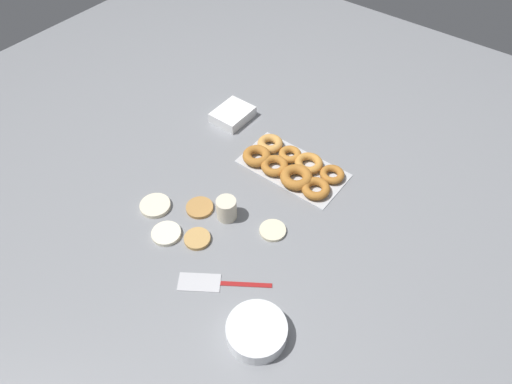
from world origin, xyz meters
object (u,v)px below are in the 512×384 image
(pancake_3, at_px, (155,206))
(batter_bowl, at_px, (257,331))
(container_stack, at_px, (233,115))
(spatula, at_px, (210,283))
(pancake_4, at_px, (166,234))
(pancake_2, at_px, (197,239))
(donut_tray, at_px, (291,166))
(pancake_0, at_px, (200,208))
(pancake_1, at_px, (273,230))
(paper_cup, at_px, (226,209))

(pancake_3, xyz_separation_m, batter_bowl, (-0.54, 0.15, 0.02))
(container_stack, relative_size, spatula, 0.61)
(container_stack, distance_m, spatula, 0.75)
(pancake_4, bearing_deg, batter_bowl, 168.02)
(pancake_3, bearing_deg, spatula, 162.24)
(pancake_2, relative_size, donut_tray, 0.22)
(pancake_3, relative_size, spatula, 0.41)
(pancake_0, bearing_deg, pancake_1, -163.04)
(batter_bowl, height_order, paper_cup, paper_cup)
(batter_bowl, bearing_deg, spatula, -11.94)
(container_stack, relative_size, paper_cup, 1.98)
(pancake_0, xyz_separation_m, pancake_2, (-0.08, 0.10, 0.00))
(paper_cup, bearing_deg, batter_bowl, 140.75)
(pancake_1, relative_size, batter_bowl, 0.52)
(container_stack, bearing_deg, paper_cup, 127.14)
(pancake_1, height_order, pancake_4, pancake_4)
(pancake_4, height_order, batter_bowl, batter_bowl)
(pancake_0, relative_size, spatula, 0.37)
(pancake_1, bearing_deg, container_stack, -37.71)
(pancake_2, xyz_separation_m, pancake_3, (0.20, -0.01, 0.00))
(pancake_1, bearing_deg, batter_bowl, 118.67)
(pancake_0, relative_size, donut_tray, 0.24)
(batter_bowl, distance_m, paper_cup, 0.42)
(pancake_2, xyz_separation_m, container_stack, (0.29, -0.53, 0.01))
(pancake_3, distance_m, pancake_4, 0.13)
(container_stack, xyz_separation_m, paper_cup, (-0.30, 0.40, 0.02))
(pancake_0, relative_size, pancake_4, 0.97)
(pancake_3, distance_m, batter_bowl, 0.56)
(pancake_2, bearing_deg, donut_tray, -97.73)
(pancake_1, bearing_deg, spatula, 82.22)
(pancake_1, xyz_separation_m, paper_cup, (0.16, 0.04, 0.03))
(pancake_3, relative_size, container_stack, 0.67)
(donut_tray, height_order, spatula, donut_tray)
(pancake_3, height_order, container_stack, container_stack)
(pancake_1, height_order, batter_bowl, batter_bowl)
(paper_cup, distance_m, spatula, 0.25)
(pancake_2, relative_size, pancake_4, 0.89)
(spatula, bearing_deg, pancake_4, -46.33)
(container_stack, height_order, spatula, container_stack)
(pancake_0, distance_m, pancake_2, 0.13)
(donut_tray, xyz_separation_m, container_stack, (0.35, -0.09, 0.00))
(pancake_4, bearing_deg, pancake_3, -28.26)
(pancake_0, relative_size, pancake_1, 1.06)
(pancake_2, relative_size, paper_cup, 1.09)
(pancake_4, relative_size, container_stack, 0.62)
(pancake_4, distance_m, spatula, 0.23)
(pancake_2, bearing_deg, spatula, 145.05)
(spatula, bearing_deg, pancake_2, -69.27)
(container_stack, bearing_deg, batter_bowl, 133.36)
(pancake_4, bearing_deg, donut_tray, -107.44)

